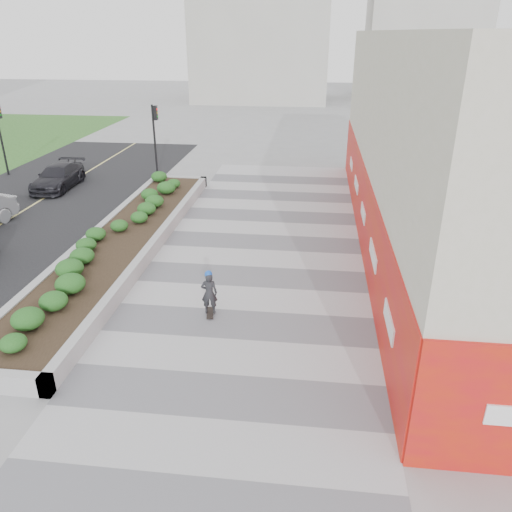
{
  "coord_description": "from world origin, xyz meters",
  "views": [
    {
      "loc": [
        1.93,
        -10.74,
        7.96
      ],
      "look_at": [
        0.16,
        4.36,
        1.1
      ],
      "focal_mm": 35.0,
      "sensor_mm": 36.0,
      "label": 1
    }
  ],
  "objects_px": {
    "traffic_signal_near": "(155,130)",
    "car_dark": "(58,177)",
    "planter": "(123,238)",
    "skateboarder": "(209,293)",
    "traffic_signal_far": "(0,129)"
  },
  "relations": [
    {
      "from": "planter",
      "to": "traffic_signal_far",
      "type": "bearing_deg",
      "value": 137.54
    },
    {
      "from": "traffic_signal_near",
      "to": "traffic_signal_far",
      "type": "bearing_deg",
      "value": -176.89
    },
    {
      "from": "traffic_signal_far",
      "to": "car_dark",
      "type": "distance_m",
      "value": 5.37
    },
    {
      "from": "traffic_signal_near",
      "to": "traffic_signal_far",
      "type": "relative_size",
      "value": 1.0
    },
    {
      "from": "planter",
      "to": "traffic_signal_near",
      "type": "xyz_separation_m",
      "value": [
        -1.73,
        10.5,
        2.34
      ]
    },
    {
      "from": "traffic_signal_near",
      "to": "skateboarder",
      "type": "distance_m",
      "value": 16.57
    },
    {
      "from": "traffic_signal_far",
      "to": "skateboarder",
      "type": "bearing_deg",
      "value": -43.72
    },
    {
      "from": "traffic_signal_far",
      "to": "car_dark",
      "type": "relative_size",
      "value": 0.96
    },
    {
      "from": "traffic_signal_far",
      "to": "skateboarder",
      "type": "height_order",
      "value": "traffic_signal_far"
    },
    {
      "from": "planter",
      "to": "skateboarder",
      "type": "distance_m",
      "value": 6.53
    },
    {
      "from": "traffic_signal_near",
      "to": "traffic_signal_far",
      "type": "distance_m",
      "value": 9.21
    },
    {
      "from": "planter",
      "to": "car_dark",
      "type": "bearing_deg",
      "value": 130.51
    },
    {
      "from": "traffic_signal_near",
      "to": "car_dark",
      "type": "xyz_separation_m",
      "value": [
        -4.84,
        -2.81,
        -2.13
      ]
    },
    {
      "from": "traffic_signal_near",
      "to": "planter",
      "type": "bearing_deg",
      "value": -80.65
    },
    {
      "from": "traffic_signal_near",
      "to": "skateboarder",
      "type": "xyz_separation_m",
      "value": [
        6.21,
        -15.24,
        -2.0
      ]
    }
  ]
}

